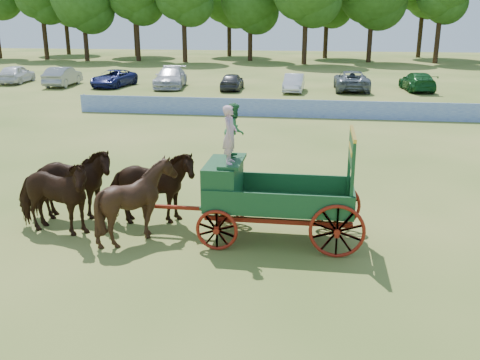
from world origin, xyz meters
The scene contains 8 objects.
ground centered at (0.00, 0.00, 0.00)m, with size 160.00×160.00×0.00m, color #9E9347.
horse_lead_left centered at (-6.34, -0.61, 1.08)m, with size 1.16×2.56×2.16m, color #33180E.
horse_lead_right centered at (-6.34, 0.49, 1.08)m, with size 1.16×2.56×2.16m, color #33180E.
horse_wheel_left centered at (-3.94, -0.61, 1.08)m, with size 1.75×1.96×2.16m, color #33180E.
horse_wheel_right centered at (-3.94, 0.49, 1.08)m, with size 1.16×2.56×2.16m, color #33180E.
farm_dray centered at (-0.96, -0.04, 1.57)m, with size 6.00×2.00×3.63m.
sponsor_banner centered at (-1.00, 18.00, 0.53)m, with size 26.00×0.08×1.05m, color #2146B2.
parked_cars centered at (-8.58, 30.24, 0.76)m, with size 36.77×6.75×1.64m.
Camera 1 is at (0.70, -13.35, 5.76)m, focal length 40.00 mm.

